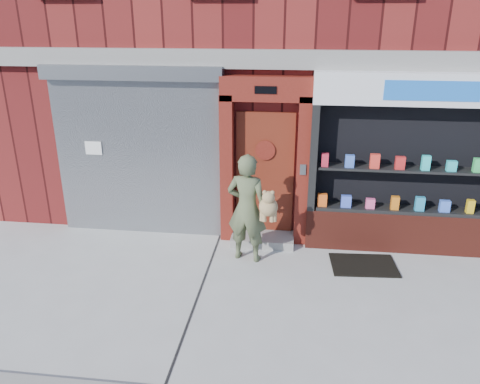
# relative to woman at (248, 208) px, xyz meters

# --- Properties ---
(ground) EXTENTS (80.00, 80.00, 0.00)m
(ground) POSITION_rel_woman_xyz_m (0.95, -1.11, -0.91)
(ground) COLOR #9E9E99
(ground) RESTS_ON ground
(building) EXTENTS (12.00, 8.16, 8.00)m
(building) POSITION_rel_woman_xyz_m (0.95, 4.89, 3.09)
(building) COLOR #521212
(building) RESTS_ON ground
(shutter_bay) EXTENTS (3.10, 0.30, 3.04)m
(shutter_bay) POSITION_rel_woman_xyz_m (-2.05, 0.82, 0.80)
(shutter_bay) COLOR gray
(shutter_bay) RESTS_ON ground
(red_door_bay) EXTENTS (1.52, 0.58, 2.90)m
(red_door_bay) POSITION_rel_woman_xyz_m (0.20, 0.75, 0.54)
(red_door_bay) COLOR #5A160F
(red_door_bay) RESTS_ON ground
(pharmacy_bay) EXTENTS (3.50, 0.41, 3.00)m
(pharmacy_bay) POSITION_rel_woman_xyz_m (2.69, 0.71, 0.46)
(pharmacy_bay) COLOR maroon
(pharmacy_bay) RESTS_ON ground
(woman) EXTENTS (0.87, 0.59, 1.81)m
(woman) POSITION_rel_woman_xyz_m (0.00, 0.00, 0.00)
(woman) COLOR #4F593A
(woman) RESTS_ON ground
(doormat) EXTENTS (1.08, 0.79, 0.03)m
(doormat) POSITION_rel_woman_xyz_m (1.89, -0.01, -0.90)
(doormat) COLOR black
(doormat) RESTS_ON ground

